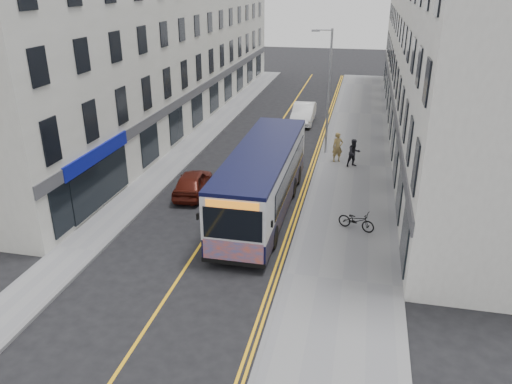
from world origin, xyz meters
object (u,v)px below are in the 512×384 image
at_px(city_bus, 263,178).
at_px(bicycle, 356,220).
at_px(streetlamp, 328,88).
at_px(car_maroon, 193,183).
at_px(pedestrian_far, 354,153).
at_px(pedestrian_near, 338,147).
at_px(car_white, 304,113).

relative_size(city_bus, bicycle, 6.61).
bearing_deg(streetlamp, car_maroon, -127.34).
relative_size(bicycle, pedestrian_far, 1.01).
height_order(streetlamp, car_maroon, streetlamp).
xyz_separation_m(city_bus, pedestrian_near, (3.13, 8.08, -0.77)).
bearing_deg(streetlamp, pedestrian_near, -59.97).
distance_m(pedestrian_near, car_maroon, 9.85).
relative_size(pedestrian_far, car_white, 0.37).
bearing_deg(car_white, bicycle, -75.94).
relative_size(car_white, car_maroon, 1.20).
xyz_separation_m(pedestrian_far, car_white, (-4.35, 9.89, -0.21)).
xyz_separation_m(streetlamp, car_white, (-2.37, 7.57, -3.61)).
xyz_separation_m(bicycle, pedestrian_far, (-0.45, 8.54, 0.41)).
distance_m(streetlamp, bicycle, 11.77).
distance_m(city_bus, car_white, 17.30).
bearing_deg(city_bus, pedestrian_near, 68.83).
relative_size(bicycle, car_maroon, 0.44).
relative_size(streetlamp, pedestrian_far, 4.65).
bearing_deg(pedestrian_near, pedestrian_far, -54.92).
distance_m(pedestrian_near, pedestrian_far, 1.25).
relative_size(streetlamp, city_bus, 0.70).
bearing_deg(pedestrian_near, car_maroon, -158.37).
distance_m(bicycle, car_maroon, 9.12).
xyz_separation_m(car_white, car_maroon, (-3.94, -15.84, -0.11)).
height_order(pedestrian_far, car_maroon, pedestrian_far).
bearing_deg(car_white, car_maroon, -104.51).
xyz_separation_m(pedestrian_near, car_white, (-3.31, 9.19, -0.28)).
bearing_deg(streetlamp, bicycle, -77.39).
relative_size(streetlamp, bicycle, 4.62).
bearing_deg(bicycle, car_white, 34.61).
relative_size(city_bus, car_maroon, 2.93).
bearing_deg(city_bus, car_white, 90.59).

